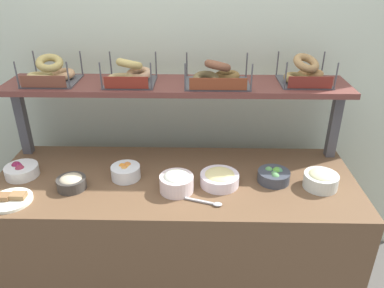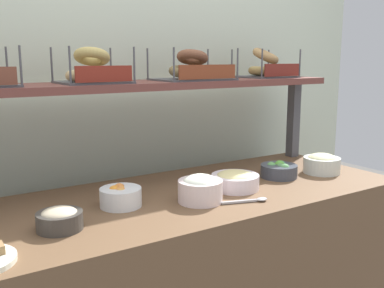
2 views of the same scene
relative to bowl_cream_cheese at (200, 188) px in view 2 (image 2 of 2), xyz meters
name	(u,v)px [view 2 (image 2 of 2)]	position (x,y,z in m)	size (l,w,h in m)	color
back_wall	(121,96)	(-0.02, 0.66, 0.30)	(3.08, 0.06, 2.40)	beige
shelf_riser_right	(293,120)	(0.86, 0.38, 0.15)	(0.05, 0.05, 0.40)	#4C4C51
upper_shelf	(147,85)	(-0.02, 0.38, 0.36)	(1.84, 0.32, 0.03)	brown
bowl_cream_cheese	(200,188)	(0.00, 0.00, 0.00)	(0.17, 0.17, 0.10)	white
bowl_veggie_mix	(279,170)	(0.49, 0.10, -0.02)	(0.16, 0.16, 0.07)	#3F444F
bowl_fruit_salad	(120,196)	(-0.27, 0.11, -0.01)	(0.15, 0.15, 0.08)	white
bowl_potato_salad	(322,163)	(0.72, 0.05, -0.01)	(0.17, 0.17, 0.09)	silver
bowl_egg_salad	(235,180)	(0.21, 0.06, -0.01)	(0.20, 0.20, 0.08)	white
bowl_tuna_salad	(60,219)	(-0.52, 0.01, -0.02)	(0.14, 0.14, 0.07)	#3F3B37
serving_spoon_near_plate	(252,200)	(0.16, -0.11, -0.04)	(0.18, 0.07, 0.01)	#B7B7BC
bagel_basket_plain	(92,71)	(-0.26, 0.37, 0.43)	(0.27, 0.26, 0.15)	#4C4C51
bagel_basket_cinnamon_raisin	(192,70)	(0.20, 0.36, 0.42)	(0.34, 0.25, 0.14)	#4C4C51
bagel_basket_everything	(265,68)	(0.66, 0.40, 0.43)	(0.27, 0.26, 0.16)	#4C4C51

